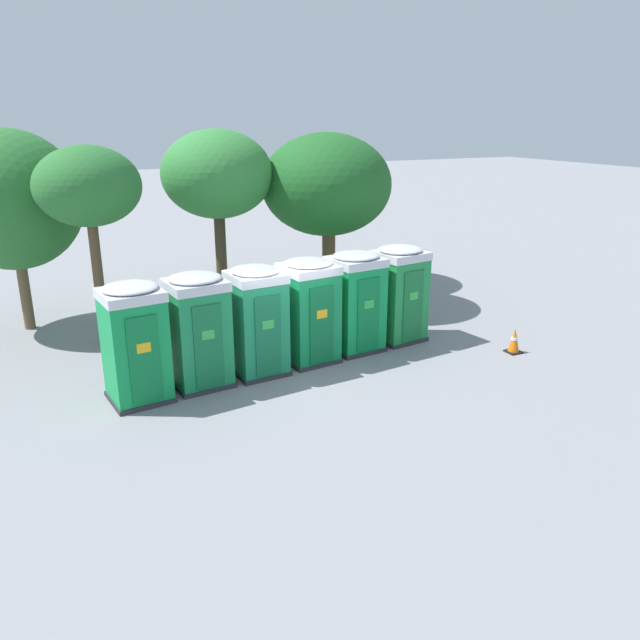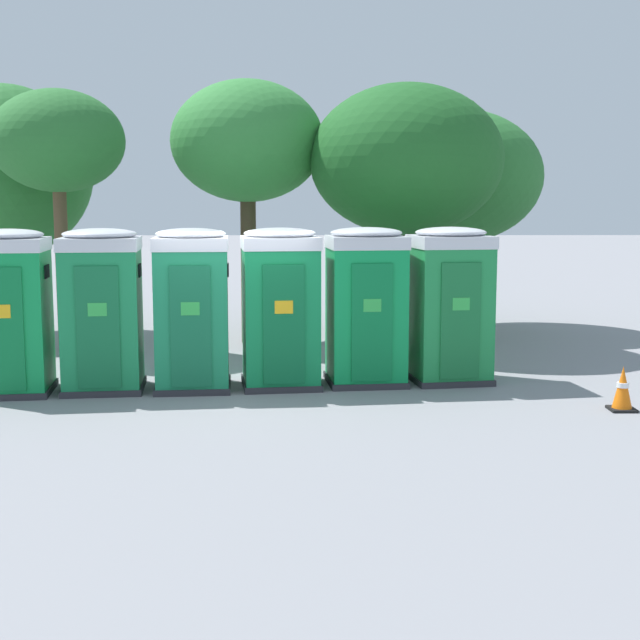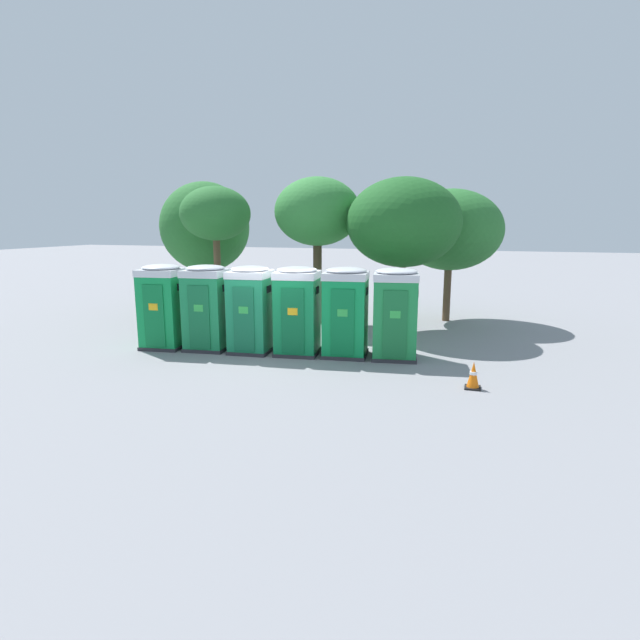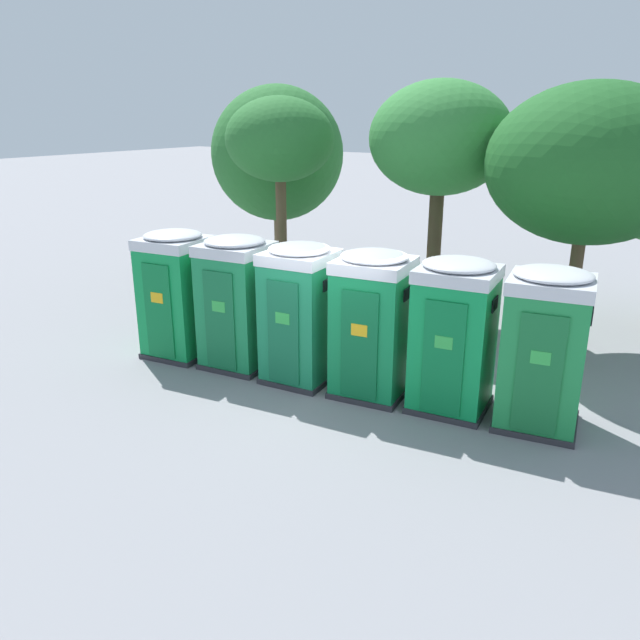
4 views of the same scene
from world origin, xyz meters
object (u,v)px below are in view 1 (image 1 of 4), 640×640
(street_tree_3, at_px, (326,185))
(portapotty_0, at_px, (135,342))
(street_tree_0, at_px, (332,184))
(portapotty_3, at_px, (309,310))
(street_tree_1, at_px, (88,188))
(portapotty_1, at_px, (198,330))
(portapotty_2, at_px, (257,320))
(traffic_cone, at_px, (514,341))
(portapotty_5, at_px, (398,293))
(street_tree_2, at_px, (217,175))
(portapotty_4, at_px, (355,301))
(street_tree_4, at_px, (11,200))

(street_tree_3, bearing_deg, portapotty_0, -145.72)
(portapotty_0, relative_size, street_tree_0, 0.51)
(portapotty_3, relative_size, street_tree_1, 0.50)
(portapotty_1, relative_size, portapotty_2, 1.00)
(traffic_cone, bearing_deg, portapotty_5, 135.55)
(portapotty_2, bearing_deg, street_tree_3, 47.78)
(portapotty_2, distance_m, portapotty_3, 1.39)
(portapotty_3, bearing_deg, street_tree_2, 100.21)
(portapotty_2, distance_m, portapotty_5, 4.17)
(portapotty_5, distance_m, street_tree_3, 4.40)
(portapotty_0, height_order, portapotty_4, same)
(street_tree_2, xyz_separation_m, street_tree_3, (3.21, -0.44, -0.37))
(portapotty_0, distance_m, portapotty_3, 4.17)
(portapotty_1, xyz_separation_m, street_tree_2, (1.97, 4.70, 2.84))
(street_tree_1, relative_size, street_tree_3, 0.96)
(portapotty_4, distance_m, street_tree_3, 4.64)
(portapotty_4, bearing_deg, portapotty_5, 6.74)
(portapotty_1, height_order, portapotty_4, same)
(portapotty_2, bearing_deg, street_tree_2, 82.83)
(portapotty_5, xyz_separation_m, street_tree_0, (1.06, 6.11, 2.20))
(portapotty_0, height_order, traffic_cone, portapotty_0)
(portapotty_4, distance_m, street_tree_4, 9.52)
(portapotty_2, bearing_deg, street_tree_0, 52.00)
(portapotty_1, distance_m, street_tree_4, 7.14)
(street_tree_1, distance_m, street_tree_2, 3.73)
(portapotty_3, distance_m, street_tree_4, 8.61)
(portapotty_0, distance_m, portapotty_4, 5.56)
(portapotty_2, distance_m, traffic_cone, 6.55)
(street_tree_0, bearing_deg, portapotty_1, -134.35)
(portapotty_5, bearing_deg, street_tree_3, 95.50)
(portapotty_2, xyz_separation_m, street_tree_0, (5.20, 6.66, 2.20))
(street_tree_3, xyz_separation_m, traffic_cone, (2.50, -5.74, -3.45))
(portapotty_4, bearing_deg, traffic_cone, -28.87)
(traffic_cone, bearing_deg, portapotty_3, 160.47)
(street_tree_0, distance_m, traffic_cone, 8.88)
(portapotty_4, relative_size, street_tree_0, 0.51)
(street_tree_4, relative_size, traffic_cone, 8.50)
(portapotty_0, distance_m, traffic_cone, 9.20)
(portapotty_3, distance_m, traffic_cone, 5.30)
(portapotty_3, height_order, street_tree_0, street_tree_0)
(portapotty_3, bearing_deg, traffic_cone, -19.53)
(portapotty_0, height_order, street_tree_2, street_tree_2)
(portapotty_1, bearing_deg, portapotty_0, -171.42)
(portapotty_1, distance_m, traffic_cone, 7.88)
(portapotty_4, distance_m, street_tree_2, 5.54)
(portapotty_2, distance_m, street_tree_3, 6.16)
(portapotty_1, height_order, portapotty_2, same)
(street_tree_3, bearing_deg, street_tree_2, 172.16)
(portapotty_3, distance_m, portapotty_4, 1.39)
(portapotty_1, relative_size, street_tree_4, 0.47)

